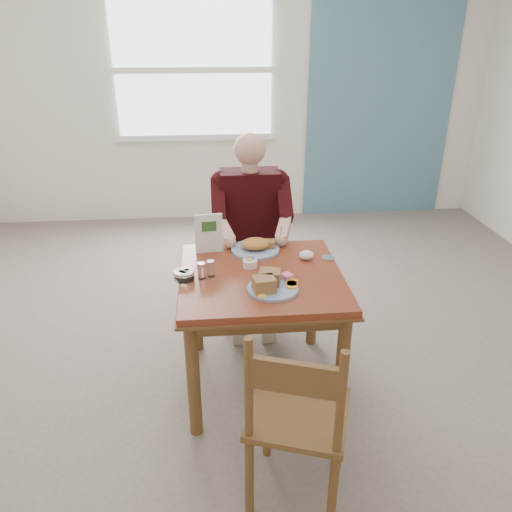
{
  "coord_description": "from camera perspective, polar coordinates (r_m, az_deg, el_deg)",
  "views": [
    {
      "loc": [
        -0.26,
        -2.48,
        2.01
      ],
      "look_at": [
        -0.03,
        0.0,
        0.86
      ],
      "focal_mm": 35.0,
      "sensor_mm": 36.0,
      "label": 1
    }
  ],
  "objects": [
    {
      "name": "caddy",
      "position": [
        2.86,
        -0.7,
        -0.82
      ],
      "size": [
        0.11,
        0.11,
        0.06
      ],
      "color": "white",
      "rests_on": "table"
    },
    {
      "name": "menu",
      "position": [
        3.02,
        -5.43,
        2.6
      ],
      "size": [
        0.17,
        0.03,
        0.25
      ],
      "color": "white",
      "rests_on": "table"
    },
    {
      "name": "floor",
      "position": [
        3.2,
        0.54,
        -14.1
      ],
      "size": [
        6.0,
        6.0,
        0.0
      ],
      "primitive_type": "plane",
      "color": "#655951",
      "rests_on": "ground"
    },
    {
      "name": "shakers",
      "position": [
        2.74,
        -5.72,
        -1.55
      ],
      "size": [
        0.11,
        0.08,
        0.09
      ],
      "color": "white",
      "rests_on": "table"
    },
    {
      "name": "napkin",
      "position": [
        2.96,
        5.77,
        0.1
      ],
      "size": [
        0.09,
        0.08,
        0.06
      ],
      "primitive_type": "ellipsoid",
      "rotation": [
        0.0,
        0.0,
        0.05
      ],
      "color": "white",
      "rests_on": "table"
    },
    {
      "name": "metal_dish",
      "position": [
        3.0,
        8.24,
        -0.2
      ],
      "size": [
        0.1,
        0.1,
        0.01
      ],
      "primitive_type": "cylinder",
      "rotation": [
        0.0,
        0.0,
        -0.4
      ],
      "color": "silver",
      "rests_on": "table"
    },
    {
      "name": "chair_near",
      "position": [
        2.26,
        4.74,
        -18.04
      ],
      "size": [
        0.53,
        0.53,
        0.95
      ],
      "color": "brown",
      "rests_on": "ground"
    },
    {
      "name": "diner",
      "position": [
        3.41,
        -0.59,
        4.23
      ],
      "size": [
        0.53,
        0.56,
        1.39
      ],
      "color": "tan",
      "rests_on": "chair_far"
    },
    {
      "name": "accent_panel",
      "position": [
        5.8,
        14.19,
        18.07
      ],
      "size": [
        1.6,
        0.02,
        2.8
      ],
      "primitive_type": "cube",
      "color": "teal",
      "rests_on": "ground"
    },
    {
      "name": "creamer",
      "position": [
        2.75,
        -8.22,
        -2.16
      ],
      "size": [
        0.12,
        0.12,
        0.05
      ],
      "color": "white",
      "rests_on": "table"
    },
    {
      "name": "lemon_wedge",
      "position": [
        2.54,
        0.73,
        -4.65
      ],
      "size": [
        0.06,
        0.05,
        0.03
      ],
      "primitive_type": "ellipsoid",
      "rotation": [
        0.0,
        0.0,
        -0.22
      ],
      "color": "gold",
      "rests_on": "table"
    },
    {
      "name": "far_plate",
      "position": [
        3.06,
        0.03,
        1.12
      ],
      "size": [
        0.33,
        0.33,
        0.08
      ],
      "color": "white",
      "rests_on": "table"
    },
    {
      "name": "chair_far",
      "position": [
        3.62,
        -0.69,
        -0.2
      ],
      "size": [
        0.42,
        0.42,
        0.95
      ],
      "color": "brown",
      "rests_on": "ground"
    },
    {
      "name": "table",
      "position": [
        2.84,
        0.59,
        -4.04
      ],
      "size": [
        0.92,
        0.92,
        0.75
      ],
      "color": "maroon",
      "rests_on": "ground"
    },
    {
      "name": "wall_back",
      "position": [
        5.52,
        -2.68,
        18.44
      ],
      "size": [
        5.5,
        0.0,
        5.5
      ],
      "primitive_type": "plane",
      "rotation": [
        1.57,
        0.0,
        0.0
      ],
      "color": "silver",
      "rests_on": "ground"
    },
    {
      "name": "window",
      "position": [
        5.46,
        -7.18,
        20.33
      ],
      "size": [
        1.72,
        0.04,
        1.42
      ],
      "color": "white",
      "rests_on": "wall_back"
    },
    {
      "name": "near_plate",
      "position": [
        2.62,
        1.68,
        -3.18
      ],
      "size": [
        0.29,
        0.27,
        0.09
      ],
      "color": "white",
      "rests_on": "table"
    }
  ]
}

